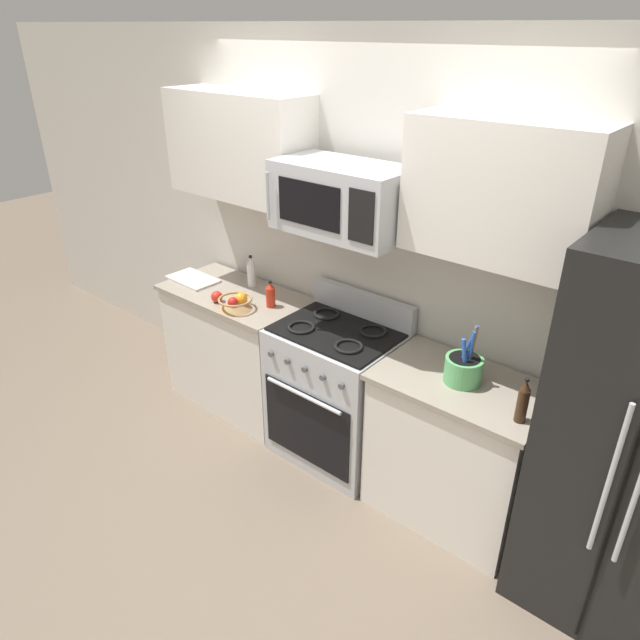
% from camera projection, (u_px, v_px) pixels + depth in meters
% --- Properties ---
extents(ground_plane, '(16.00, 16.00, 0.00)m').
position_uv_depth(ground_plane, '(265.00, 506.00, 3.46)').
color(ground_plane, '#6B5B4C').
extents(wall_back, '(8.00, 0.10, 2.60)m').
position_uv_depth(wall_back, '(374.00, 256.00, 3.57)').
color(wall_back, beige).
rests_on(wall_back, ground).
extents(counter_left, '(1.07, 0.58, 0.91)m').
position_uv_depth(counter_left, '(238.00, 348.00, 4.24)').
color(counter_left, silver).
rests_on(counter_left, ground).
extents(range_oven, '(0.76, 0.62, 1.09)m').
position_uv_depth(range_oven, '(336.00, 392.00, 3.71)').
color(range_oven, '#B2B5BA').
rests_on(range_oven, ground).
extents(counter_right, '(0.91, 0.58, 0.91)m').
position_uv_depth(counter_right, '(453.00, 449.00, 3.23)').
color(counter_right, silver).
rests_on(counter_right, ground).
extents(microwave, '(0.77, 0.44, 0.38)m').
position_uv_depth(microwave, '(342.00, 199.00, 3.15)').
color(microwave, '#B2B5BA').
extents(upper_cabinets_left, '(1.06, 0.34, 0.66)m').
position_uv_depth(upper_cabinets_left, '(239.00, 146.00, 3.68)').
color(upper_cabinets_left, silver).
extents(upper_cabinets_right, '(0.90, 0.34, 0.66)m').
position_uv_depth(upper_cabinets_right, '(502.00, 192.00, 2.67)').
color(upper_cabinets_right, silver).
extents(utensil_crock, '(0.20, 0.20, 0.34)m').
position_uv_depth(utensil_crock, '(464.00, 368.00, 2.99)').
color(utensil_crock, '#59AD66').
rests_on(utensil_crock, counter_right).
extents(fruit_basket, '(0.23, 0.23, 0.11)m').
position_uv_depth(fruit_basket, '(236.00, 303.00, 3.77)').
color(fruit_basket, '#9E7A4C').
rests_on(fruit_basket, counter_left).
extents(apple_loose, '(0.08, 0.08, 0.08)m').
position_uv_depth(apple_loose, '(217.00, 297.00, 3.88)').
color(apple_loose, red).
rests_on(apple_loose, counter_left).
extents(cutting_board, '(0.39, 0.24, 0.02)m').
position_uv_depth(cutting_board, '(193.00, 279.00, 4.22)').
color(cutting_board, silver).
rests_on(cutting_board, counter_left).
extents(bottle_vinegar, '(0.06, 0.06, 0.23)m').
position_uv_depth(bottle_vinegar, '(251.00, 272.00, 4.09)').
color(bottle_vinegar, silver).
rests_on(bottle_vinegar, counter_left).
extents(bottle_hot_sauce, '(0.06, 0.06, 0.19)m').
position_uv_depth(bottle_hot_sauce, '(271.00, 295.00, 3.80)').
color(bottle_hot_sauce, red).
rests_on(bottle_hot_sauce, counter_left).
extents(bottle_soy, '(0.05, 0.05, 0.24)m').
position_uv_depth(bottle_soy, '(523.00, 402.00, 2.68)').
color(bottle_soy, '#382314').
rests_on(bottle_soy, counter_right).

